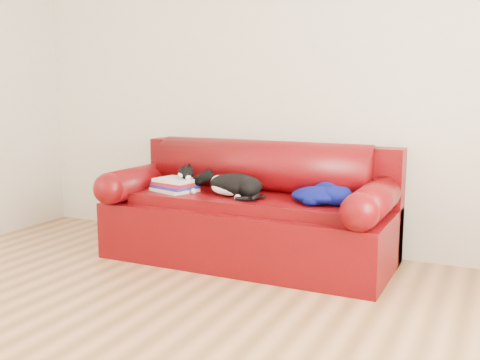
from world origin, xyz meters
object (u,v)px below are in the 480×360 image
Objects in this scene: cat at (235,185)px; book_stack at (175,185)px; blanket at (321,194)px; sofa_base at (248,229)px.

book_stack is at bearing -160.11° from cat.
blanket is (0.63, 0.04, -0.02)m from cat.
blanket reaches higher than book_stack.
cat is (0.50, 0.01, 0.03)m from book_stack.
blanket is at bearing 2.45° from book_stack.
book_stack is 0.50m from cat.
cat is (-0.06, -0.12, 0.34)m from sofa_base.
sofa_base is 0.65m from book_stack.
cat is at bearing -176.08° from blanket.
book_stack reaches higher than sofa_base.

